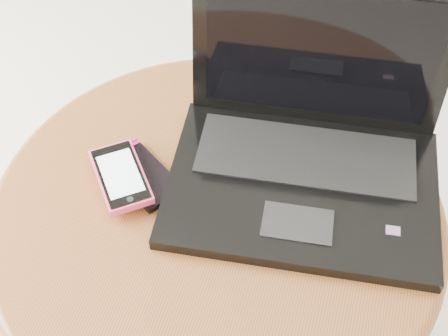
% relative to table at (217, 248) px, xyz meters
% --- Properties ---
extents(table, '(0.68, 0.68, 0.54)m').
position_rel_table_xyz_m(table, '(0.00, 0.00, 0.00)').
color(table, brown).
rests_on(table, ground).
extents(laptop, '(0.43, 0.36, 0.26)m').
position_rel_table_xyz_m(laptop, '(0.11, 0.11, 0.16)').
color(laptop, black).
rests_on(laptop, table).
extents(phone_black, '(0.14, 0.13, 0.01)m').
position_rel_table_xyz_m(phone_black, '(-0.12, 0.02, 0.12)').
color(phone_black, black).
rests_on(phone_black, table).
extents(phone_pink, '(0.13, 0.14, 0.02)m').
position_rel_table_xyz_m(phone_pink, '(-0.15, -0.00, 0.13)').
color(phone_pink, '#FF416C').
rests_on(phone_pink, phone_black).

